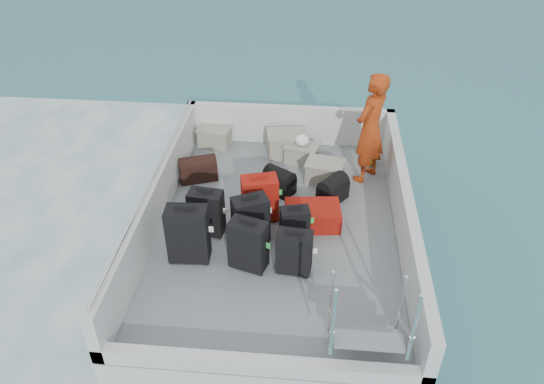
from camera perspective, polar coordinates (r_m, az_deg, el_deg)
The scene contains 22 objects.
ground at distance 8.01m, azimuth 0.62°, elevation -7.18°, with size 160.00×160.00×0.00m, color #1B5760.
ferry_hull at distance 7.81m, azimuth 0.64°, elevation -5.56°, with size 3.60×5.00×0.60m, color silver.
deck at distance 7.61m, azimuth 0.65°, elevation -3.79°, with size 3.30×4.70×0.02m, color gray.
deck_fittings at distance 7.10m, azimuth 3.25°, elevation -3.19°, with size 3.60×5.00×0.90m.
suitcase_0 at distance 6.91m, azimuth -9.01°, elevation -4.56°, with size 0.53×0.30×0.81m, color black.
suitcase_1 at distance 7.34m, azimuth -7.05°, elevation -2.27°, with size 0.46×0.26×0.69m, color black.
suitcase_3 at distance 6.75m, azimuth -2.56°, elevation -5.77°, with size 0.47×0.27×0.71m, color black.
suitcase_4 at distance 7.16m, azimuth -2.33°, elevation -3.03°, with size 0.47×0.28×0.70m, color black.
suitcase_5 at distance 7.54m, azimuth -1.33°, elevation -0.76°, with size 0.51×0.30×0.70m, color maroon.
suitcase_6 at distance 6.73m, azimuth 2.41°, elevation -6.54°, with size 0.44×0.26×0.61m, color black.
suitcase_7 at distance 7.19m, azimuth 2.44°, elevation -3.64°, with size 0.39×0.22×0.55m, color black.
suitcase_8 at distance 7.57m, azimuth 4.38°, elevation -2.56°, with size 0.51×0.78×0.31m, color maroon.
duffel_0 at distance 8.58m, azimuth -7.95°, elevation 2.30°, with size 0.59×0.30×0.32m, color black, non-canonical shape.
duffel_1 at distance 8.20m, azimuth 0.78°, elevation 0.98°, with size 0.47×0.30×0.32m, color black, non-canonical shape.
duffel_2 at distance 8.07m, azimuth 6.55°, elevation 0.08°, with size 0.46×0.30×0.32m, color black, non-canonical shape.
crate_0 at distance 9.48m, azimuth -6.17°, elevation 5.89°, with size 0.53×0.36×0.32m, color gray.
crate_1 at distance 9.14m, azimuth 1.63°, elevation 5.15°, with size 0.64×0.44×0.39m, color gray.
crate_2 at distance 8.94m, azimuth 3.21°, elevation 4.08°, with size 0.51×0.35×0.31m, color gray.
crate_3 at distance 8.47m, azimuth 5.68°, elevation 2.07°, with size 0.56×0.38×0.34m, color gray.
yellow_bag at distance 9.07m, azimuth 10.40°, elevation 3.64°, with size 0.28×0.26×0.22m, color gold.
white_bag at distance 8.82m, azimuth 3.26°, elevation 5.43°, with size 0.24×0.24×0.18m, color white.
passenger at distance 8.30m, azimuth 10.53°, elevation 6.73°, with size 0.66×0.43×1.79m, color #DB4614.
Camera 1 is at (0.44, -5.88, 5.42)m, focal length 35.00 mm.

